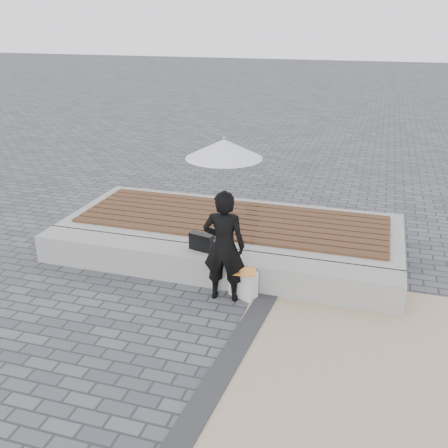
{
  "coord_description": "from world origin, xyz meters",
  "views": [
    {
      "loc": [
        2.0,
        -4.16,
        3.28
      ],
      "look_at": [
        0.36,
        1.2,
        1.0
      ],
      "focal_mm": 41.03,
      "sensor_mm": 36.0,
      "label": 1
    }
  ],
  "objects_px": {
    "seating_ledge": "(207,266)",
    "canvas_tote": "(243,283)",
    "woman": "(224,246)",
    "parasol": "(224,149)",
    "handbag": "(201,242)"
  },
  "relations": [
    {
      "from": "woman",
      "to": "handbag",
      "type": "bearing_deg",
      "value": -50.36
    },
    {
      "from": "woman",
      "to": "canvas_tote",
      "type": "distance_m",
      "value": 0.57
    },
    {
      "from": "seating_ledge",
      "to": "canvas_tote",
      "type": "distance_m",
      "value": 0.65
    },
    {
      "from": "parasol",
      "to": "handbag",
      "type": "height_order",
      "value": "parasol"
    },
    {
      "from": "woman",
      "to": "seating_ledge",
      "type": "bearing_deg",
      "value": -53.7
    },
    {
      "from": "parasol",
      "to": "seating_ledge",
      "type": "bearing_deg",
      "value": 131.84
    },
    {
      "from": "seating_ledge",
      "to": "handbag",
      "type": "xyz_separation_m",
      "value": [
        -0.1,
        0.05,
        0.32
      ]
    },
    {
      "from": "seating_ledge",
      "to": "canvas_tote",
      "type": "bearing_deg",
      "value": -27.6
    },
    {
      "from": "seating_ledge",
      "to": "woman",
      "type": "xyz_separation_m",
      "value": [
        0.36,
        -0.4,
        0.51
      ]
    },
    {
      "from": "seating_ledge",
      "to": "handbag",
      "type": "distance_m",
      "value": 0.33
    },
    {
      "from": "woman",
      "to": "parasol",
      "type": "bearing_deg",
      "value": -81.51
    },
    {
      "from": "seating_ledge",
      "to": "canvas_tote",
      "type": "height_order",
      "value": "seating_ledge"
    },
    {
      "from": "handbag",
      "to": "canvas_tote",
      "type": "xyz_separation_m",
      "value": [
        0.67,
        -0.35,
        -0.33
      ]
    },
    {
      "from": "seating_ledge",
      "to": "canvas_tote",
      "type": "xyz_separation_m",
      "value": [
        0.58,
        -0.3,
        -0.01
      ]
    },
    {
      "from": "parasol",
      "to": "canvas_tote",
      "type": "distance_m",
      "value": 1.74
    }
  ]
}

